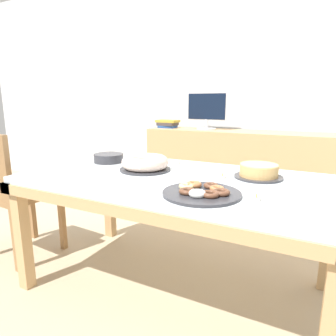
% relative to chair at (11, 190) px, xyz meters
% --- Properties ---
extents(ground_plane, '(12.00, 12.00, 0.00)m').
position_rel_chair_xyz_m(ground_plane, '(1.22, 0.20, -0.52)').
color(ground_plane, tan).
extents(wall_back, '(8.00, 0.10, 2.60)m').
position_rel_chair_xyz_m(wall_back, '(1.22, 1.95, 0.78)').
color(wall_back, silver).
rests_on(wall_back, ground).
extents(dining_table, '(1.79, 0.97, 0.72)m').
position_rel_chair_xyz_m(dining_table, '(1.22, 0.20, 0.12)').
color(dining_table, silver).
rests_on(dining_table, ground).
extents(chair, '(0.45, 0.45, 0.94)m').
position_rel_chair_xyz_m(chair, '(0.00, 0.00, 0.00)').
color(chair, olive).
rests_on(chair, ground).
extents(sideboard, '(1.89, 0.44, 0.86)m').
position_rel_chair_xyz_m(sideboard, '(1.22, 1.65, -0.09)').
color(sideboard, tan).
rests_on(sideboard, ground).
extents(computer_monitor, '(0.42, 0.20, 0.38)m').
position_rel_chair_xyz_m(computer_monitor, '(0.87, 1.65, 0.53)').
color(computer_monitor, silver).
rests_on(computer_monitor, sideboard).
extents(book_stack, '(0.24, 0.17, 0.09)m').
position_rel_chair_xyz_m(book_stack, '(0.41, 1.65, 0.38)').
color(book_stack, '#23478C').
rests_on(book_stack, sideboard).
extents(cake_chocolate_round, '(0.27, 0.27, 0.08)m').
position_rel_chair_xyz_m(cake_chocolate_round, '(1.65, 0.38, 0.24)').
color(cake_chocolate_round, '#333338').
rests_on(cake_chocolate_round, dining_table).
extents(cake_golden_bundt, '(0.32, 0.32, 0.09)m').
position_rel_chair_xyz_m(cake_golden_bundt, '(0.98, 0.25, 0.24)').
color(cake_golden_bundt, '#333338').
rests_on(cake_golden_bundt, dining_table).
extents(pastry_platter, '(0.37, 0.37, 0.04)m').
position_rel_chair_xyz_m(pastry_platter, '(1.48, -0.07, 0.21)').
color(pastry_platter, '#333338').
rests_on(pastry_platter, dining_table).
extents(plate_stack, '(0.21, 0.21, 0.06)m').
position_rel_chair_xyz_m(plate_stack, '(0.61, 0.35, 0.23)').
color(plate_stack, '#333338').
rests_on(plate_stack, dining_table).
extents(tealight_near_cakes, '(0.04, 0.04, 0.04)m').
position_rel_chair_xyz_m(tealight_near_cakes, '(1.72, -0.04, 0.21)').
color(tealight_near_cakes, silver).
rests_on(tealight_near_cakes, dining_table).
extents(tealight_left_edge, '(0.04, 0.04, 0.04)m').
position_rel_chair_xyz_m(tealight_left_edge, '(1.48, 0.27, 0.21)').
color(tealight_left_edge, silver).
rests_on(tealight_left_edge, dining_table).
extents(tealight_near_front, '(0.04, 0.04, 0.04)m').
position_rel_chair_xyz_m(tealight_near_front, '(1.12, 0.46, 0.21)').
color(tealight_near_front, silver).
rests_on(tealight_near_front, dining_table).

